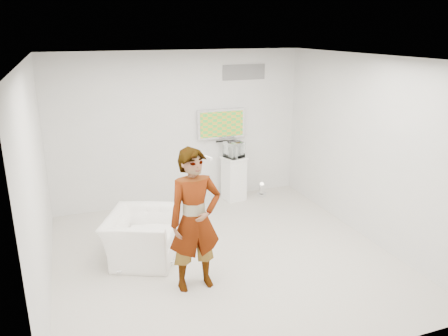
{
  "coord_description": "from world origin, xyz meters",
  "views": [
    {
      "loc": [
        -2.08,
        -5.66,
        3.37
      ],
      "look_at": [
        0.23,
        0.6,
        1.24
      ],
      "focal_mm": 35.0,
      "sensor_mm": 36.0,
      "label": 1
    }
  ],
  "objects_px": {
    "person": "(195,220)",
    "floor_uplight": "(262,190)",
    "tv": "(221,124)",
    "armchair": "(141,237)",
    "pedestal": "(234,178)"
  },
  "relations": [
    {
      "from": "person",
      "to": "floor_uplight",
      "type": "distance_m",
      "value": 3.67
    },
    {
      "from": "tv",
      "to": "person",
      "type": "height_order",
      "value": "person"
    },
    {
      "from": "floor_uplight",
      "to": "tv",
      "type": "bearing_deg",
      "value": 158.81
    },
    {
      "from": "armchair",
      "to": "floor_uplight",
      "type": "distance_m",
      "value": 3.34
    },
    {
      "from": "person",
      "to": "floor_uplight",
      "type": "bearing_deg",
      "value": 47.98
    },
    {
      "from": "tv",
      "to": "floor_uplight",
      "type": "xyz_separation_m",
      "value": [
        0.8,
        -0.31,
        -1.41
      ]
    },
    {
      "from": "armchair",
      "to": "floor_uplight",
      "type": "height_order",
      "value": "armchair"
    },
    {
      "from": "pedestal",
      "to": "armchair",
      "type": "bearing_deg",
      "value": -140.82
    },
    {
      "from": "person",
      "to": "armchair",
      "type": "relative_size",
      "value": 1.76
    },
    {
      "from": "armchair",
      "to": "pedestal",
      "type": "xyz_separation_m",
      "value": [
        2.22,
        1.81,
        0.09
      ]
    },
    {
      "from": "armchair",
      "to": "person",
      "type": "bearing_deg",
      "value": -126.4
    },
    {
      "from": "tv",
      "to": "floor_uplight",
      "type": "relative_size",
      "value": 3.46
    },
    {
      "from": "tv",
      "to": "floor_uplight",
      "type": "height_order",
      "value": "tv"
    },
    {
      "from": "tv",
      "to": "person",
      "type": "xyz_separation_m",
      "value": [
        -1.47,
        -3.06,
        -0.57
      ]
    },
    {
      "from": "tv",
      "to": "pedestal",
      "type": "relative_size",
      "value": 1.11
    }
  ]
}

